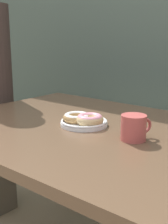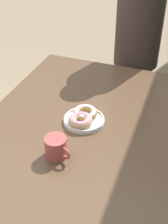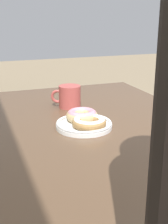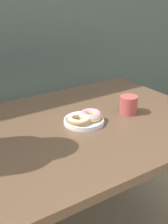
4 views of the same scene
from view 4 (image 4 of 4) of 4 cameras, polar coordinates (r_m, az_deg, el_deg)
wall_back at (r=2.16m, az=-12.92°, el=19.13°), size 8.00×0.05×2.60m
dining_table at (r=1.60m, az=0.15°, el=-4.17°), size 1.29×0.98×0.77m
donut_plate at (r=1.56m, az=0.13°, el=-1.17°), size 0.24×0.20×0.06m
coffee_mug at (r=1.68m, az=8.12°, el=1.38°), size 0.10×0.13×0.10m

